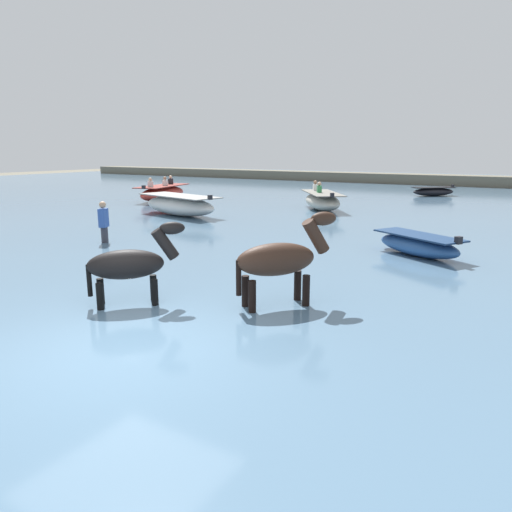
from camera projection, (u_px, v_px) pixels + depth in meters
The scene contains 11 objects.
ground_plane at pixel (124, 374), 6.69m from camera, with size 120.00×120.00×0.00m, color #666051.
water_surface at pixel (364, 244), 14.96m from camera, with size 90.00×90.00×0.42m, color slate.
horse_lead_black at pixel (130, 267), 8.27m from camera, with size 1.38×1.45×1.86m.
horse_trailing_dark_bay at pixel (280, 262), 8.18m from camera, with size 1.41×1.67×2.03m.
boat_near_port at pixel (179, 205), 19.80m from camera, with size 4.34×2.31×0.97m.
boat_far_offshore at pixel (163, 193), 25.47m from camera, with size 2.26×4.13×1.29m.
boat_distant_east at pixel (322, 201), 21.69m from camera, with size 3.34×3.86×1.26m.
boat_mid_channel at pixel (433, 191), 28.23m from camera, with size 2.47×2.28×0.65m.
boat_near_starboard at pixel (418, 245), 12.26m from camera, with size 2.61×2.02×0.68m.
person_onlooker_left at pixel (104, 227), 13.93m from camera, with size 0.32×0.38×1.63m.
far_shoreline at pixel (477, 184), 35.83m from camera, with size 80.00×2.40×1.20m, color #605B4C.
Camera 1 is at (4.82, -4.27, 3.08)m, focal length 33.45 mm.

